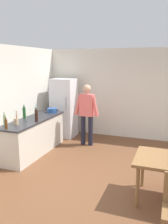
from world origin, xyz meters
name	(u,v)px	position (x,y,z in m)	size (l,w,h in m)	color
ground_plane	(100,180)	(0.00, 0.00, 0.00)	(14.00, 14.00, 0.00)	brown
wall_back	(129,94)	(0.00, 3.00, 1.35)	(6.40, 0.12, 2.70)	silver
kitchen_counter	(34,136)	(-2.00, 0.80, 0.45)	(0.64, 2.20, 0.90)	beige
refrigerator	(64,108)	(-1.90, 2.40, 0.90)	(0.70, 0.67, 1.80)	white
person	(87,111)	(-0.95, 1.85, 0.98)	(0.70, 0.22, 1.70)	#1E1E2D
cooking_pot	(52,110)	(-1.93, 1.66, 0.96)	(0.40, 0.28, 0.12)	#285193
utensil_jar	(16,121)	(-2.05, 0.18, 0.98)	(0.11, 0.11, 0.32)	tan
bottle_beer_brown	(6,124)	(-2.04, -0.19, 1.01)	(0.06, 0.06, 0.26)	#5B3314
bottle_water_clear	(36,112)	(-2.09, 1.08, 1.03)	(0.07, 0.07, 0.30)	silver
bottle_oil_amber	(36,114)	(-1.95, 0.88, 1.02)	(0.06, 0.06, 0.28)	#996619
bottle_wine_green	(24,113)	(-2.24, 0.78, 1.05)	(0.08, 0.08, 0.34)	#1E5123
bottle_wine_dark	(36,116)	(-1.77, 0.59, 1.05)	(0.08, 0.08, 0.34)	black
bottle_vinegar_tall	(5,120)	(-2.21, -0.02, 1.04)	(0.06, 0.06, 0.32)	gray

